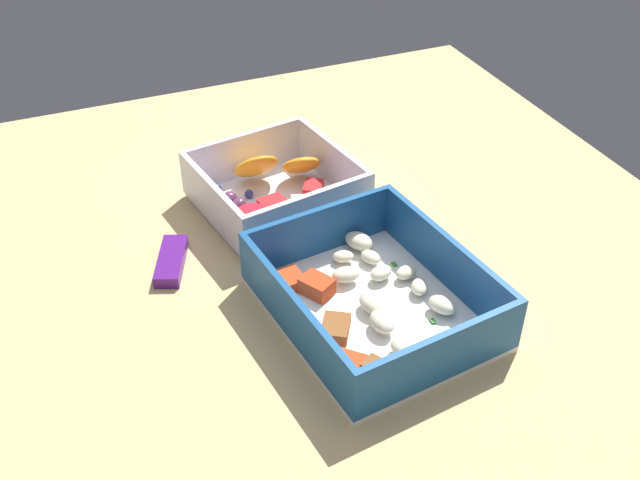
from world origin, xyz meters
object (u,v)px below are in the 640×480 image
(pasta_container, at_px, (371,299))
(fruit_bowl, at_px, (274,192))
(paper_cup_liner, at_px, (213,157))
(candy_bar, at_px, (171,261))

(pasta_container, distance_m, fruit_bowl, 0.19)
(fruit_bowl, xyz_separation_m, paper_cup_liner, (0.12, 0.04, -0.01))
(candy_bar, height_order, paper_cup_liner, paper_cup_liner)
(paper_cup_liner, bearing_deg, candy_bar, 151.79)
(fruit_bowl, height_order, paper_cup_liner, fruit_bowl)
(pasta_container, distance_m, paper_cup_liner, 0.31)
(pasta_container, relative_size, candy_bar, 3.14)
(pasta_container, bearing_deg, candy_bar, 40.29)
(pasta_container, distance_m, candy_bar, 0.20)
(fruit_bowl, xyz_separation_m, candy_bar, (-0.06, 0.13, -0.01))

